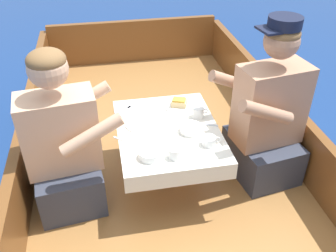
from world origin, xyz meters
TOP-DOWN VIEW (x-y plane):
  - ground_plane at (0.00, 0.00)m, footprint 60.00×60.00m
  - boat_deck at (0.00, 0.00)m, footprint 1.80×3.65m
  - gunwale_port at (-0.87, 0.00)m, footprint 0.06×3.65m
  - gunwale_starboard at (0.87, 0.00)m, footprint 0.06×3.65m
  - bow_coaming at (0.00, 1.79)m, footprint 1.68×0.06m
  - cockpit_table at (0.00, -0.07)m, footprint 0.60×0.77m
  - person_port at (-0.60, -0.14)m, footprint 0.56×0.49m
  - person_starboard at (0.60, -0.12)m, footprint 0.57×0.51m
  - plate_sandwich at (0.12, 0.17)m, footprint 0.19×0.19m
  - plate_bread at (-0.15, 0.01)m, footprint 0.20×0.20m
  - sandwich at (0.12, 0.17)m, footprint 0.12×0.10m
  - bowl_port_near at (0.13, -0.12)m, footprint 0.13×0.13m
  - bowl_starboard_near at (-0.15, -0.32)m, footprint 0.12×0.12m
  - coffee_cup_port at (0.21, 0.03)m, footprint 0.10×0.07m
  - coffee_cup_starboard at (0.19, -0.27)m, footprint 0.11×0.08m
  - coffee_cup_center at (-0.01, -0.34)m, footprint 0.09×0.07m
  - utensil_fork_port at (-0.23, 0.18)m, footprint 0.12×0.15m
  - utensil_knife_port at (0.00, -0.14)m, footprint 0.09×0.15m
  - utensil_spoon_port at (0.20, -0.05)m, footprint 0.16×0.08m
  - utensil_knife_starboard at (-0.26, -0.15)m, footprint 0.14×0.12m

SIDE VIEW (x-z plane):
  - ground_plane at x=0.00m, z-range 0.00..0.00m
  - boat_deck at x=0.00m, z-range 0.00..0.31m
  - gunwale_port at x=-0.87m, z-range 0.31..0.68m
  - gunwale_starboard at x=0.87m, z-range 0.31..0.68m
  - bow_coaming at x=0.00m, z-range 0.31..0.74m
  - cockpit_table at x=0.00m, z-range 0.46..0.84m
  - utensil_fork_port at x=-0.23m, z-range 0.69..0.70m
  - utensil_knife_port at x=0.00m, z-range 0.69..0.70m
  - utensil_knife_starboard at x=-0.26m, z-range 0.69..0.70m
  - utensil_spoon_port at x=0.20m, z-range 0.69..0.70m
  - person_port at x=-0.60m, z-range 0.22..1.17m
  - plate_sandwich at x=0.12m, z-range 0.69..0.70m
  - plate_bread at x=-0.15m, z-range 0.69..0.70m
  - bowl_starboard_near at x=-0.15m, z-range 0.69..0.74m
  - bowl_port_near at x=0.13m, z-range 0.69..0.74m
  - coffee_cup_starboard at x=0.19m, z-range 0.69..0.75m
  - coffee_cup_center at x=-0.01m, z-range 0.69..0.75m
  - person_starboard at x=0.60m, z-range 0.21..1.24m
  - sandwich at x=0.12m, z-range 0.70..0.75m
  - coffee_cup_port at x=0.21m, z-range 0.69..0.76m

